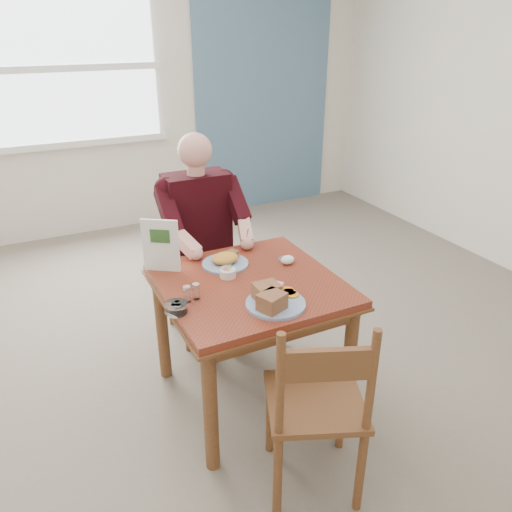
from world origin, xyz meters
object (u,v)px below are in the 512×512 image
chair_far (199,267)px  chair_near (317,406)px  table (250,300)px  near_plate (273,299)px  far_plate (226,260)px  diner (202,226)px

chair_far → chair_near: (-0.01, -1.50, 0.00)m
table → near_plate: bearing=-91.6°
chair_far → far_plate: size_ratio=2.80×
chair_near → far_plate: 0.99m
far_plate → chair_far: bearing=86.4°
table → near_plate: (-0.01, -0.27, 0.15)m
chair_near → far_plate: size_ratio=2.80×
table → chair_far: (0.00, 0.80, -0.16)m
chair_far → chair_near: same height
near_plate → chair_near: bearing=-90.8°
chair_far → diner: 0.34m
chair_near → table: bearing=88.9°
chair_far → near_plate: (-0.01, -1.07, 0.31)m
near_plate → chair_far: bearing=89.6°
chair_near → far_plate: (-0.02, 0.94, 0.30)m
chair_near → diner: diner is taller
far_plate → diner: bearing=85.8°
table → diner: bearing=90.0°
chair_far → near_plate: bearing=-90.4°
chair_near → near_plate: 0.53m
table → far_plate: size_ratio=2.71×
table → diner: 0.73m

